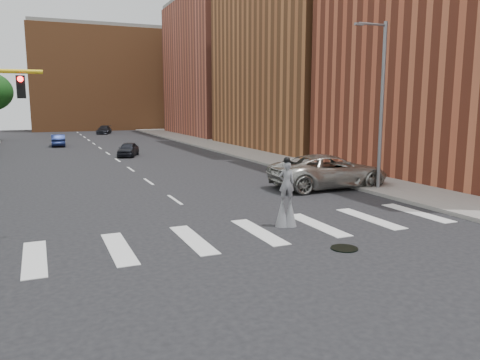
# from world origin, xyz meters

# --- Properties ---
(ground_plane) EXTENTS (160.00, 160.00, 0.00)m
(ground_plane) POSITION_xyz_m (0.00, 0.00, 0.00)
(ground_plane) COLOR black
(ground_plane) RESTS_ON ground
(sidewalk_right) EXTENTS (5.00, 90.00, 0.18)m
(sidewalk_right) POSITION_xyz_m (12.50, 25.00, 0.09)
(sidewalk_right) COLOR gray
(sidewalk_right) RESTS_ON ground
(manhole) EXTENTS (0.90, 0.90, 0.04)m
(manhole) POSITION_xyz_m (3.00, -2.00, 0.02)
(manhole) COLOR black
(manhole) RESTS_ON ground
(building_mid) EXTENTS (16.00, 22.00, 24.00)m
(building_mid) POSITION_xyz_m (22.00, 30.00, 12.00)
(building_mid) COLOR #985830
(building_mid) RESTS_ON ground
(building_far) EXTENTS (16.00, 22.00, 20.00)m
(building_far) POSITION_xyz_m (22.00, 54.00, 10.00)
(building_far) COLOR #B25741
(building_far) RESTS_ON ground
(building_backdrop) EXTENTS (26.00, 14.00, 18.00)m
(building_backdrop) POSITION_xyz_m (6.00, 78.00, 9.00)
(building_backdrop) COLOR #985830
(building_backdrop) RESTS_ON ground
(streetlight) EXTENTS (2.05, 0.20, 9.00)m
(streetlight) POSITION_xyz_m (10.90, 6.00, 4.90)
(streetlight) COLOR slate
(streetlight) RESTS_ON ground
(stilt_performer) EXTENTS (0.82, 0.62, 2.74)m
(stilt_performer) POSITION_xyz_m (2.63, 1.32, 1.05)
(stilt_performer) COLOR #382116
(stilt_performer) RESTS_ON ground
(suv_crossing) EXTENTS (6.97, 3.41, 1.91)m
(suv_crossing) POSITION_xyz_m (9.00, 7.85, 0.95)
(suv_crossing) COLOR #AEACA4
(suv_crossing) RESTS_ON ground
(car_near) EXTENTS (2.76, 4.03, 1.27)m
(car_near) POSITION_xyz_m (1.38, 28.69, 0.64)
(car_near) COLOR black
(car_near) RESTS_ON ground
(car_mid) EXTENTS (1.49, 4.09, 1.34)m
(car_mid) POSITION_xyz_m (-4.05, 42.08, 0.67)
(car_mid) COLOR #15204C
(car_mid) RESTS_ON ground
(car_far) EXTENTS (3.09, 4.78, 1.29)m
(car_far) POSITION_xyz_m (3.57, 62.27, 0.64)
(car_far) COLOR black
(car_far) RESTS_ON ground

